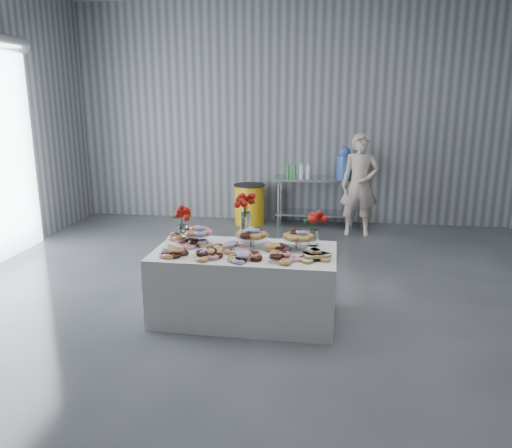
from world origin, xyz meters
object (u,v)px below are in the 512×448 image
Objects in this scene: water_jug at (345,164)px; display_table at (245,284)px; trash_barrel at (249,204)px; person at (360,185)px; prep_table at (315,193)px.

display_table is at bearing -105.78° from water_jug.
display_table reaches higher than trash_barrel.
trash_barrel is (-1.71, -0.00, -0.78)m from water_jug.
water_jug is at bearing 118.45° from person.
display_table is 1.10× the size of person.
person is 2.33× the size of trash_barrel.
water_jug is at bearing -0.00° from prep_table.
trash_barrel is at bearing -180.00° from water_jug.
trash_barrel is (-1.96, 0.46, -0.49)m from person.
water_jug is 0.32× the size of person.
person is at bearing -13.11° from trash_barrel.
person reaches higher than prep_table.
person reaches higher than trash_barrel.
water_jug is (0.50, -0.00, 0.53)m from prep_table.
water_jug reaches higher than trash_barrel.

